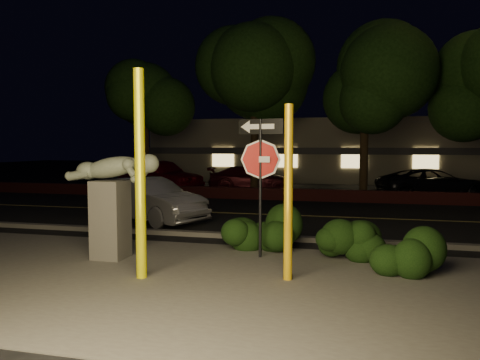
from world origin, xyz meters
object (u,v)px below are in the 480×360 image
sculpture (112,194)px  parked_car_darkred (250,179)px  silver_sedan (147,200)px  yellow_pole_left (140,175)px  parked_car_dark (433,184)px  yellow_pole_right (288,193)px  parked_car_red (160,175)px  signpost (260,160)px

sculpture → parked_car_darkred: size_ratio=0.50×
parked_car_darkred → silver_sedan: bearing=163.1°
yellow_pole_left → sculpture: (-1.22, 1.17, -0.49)m
sculpture → parked_car_darkred: bearing=91.8°
parked_car_darkred → parked_car_dark: (8.56, -1.56, 0.03)m
yellow_pole_left → yellow_pole_right: 2.58m
parked_car_red → yellow_pole_right: bearing=-125.2°
silver_sedan → parked_car_red: bearing=46.4°
signpost → sculpture: 3.13m
sculpture → parked_car_red: size_ratio=0.44×
yellow_pole_left → silver_sedan: size_ratio=0.89×
yellow_pole_right → parked_car_darkred: size_ratio=0.70×
yellow_pole_left → parked_car_red: bearing=112.6°
yellow_pole_right → parked_car_red: bearing=121.4°
yellow_pole_left → parked_car_red: yellow_pole_left is taller
yellow_pole_left → yellow_pole_right: bearing=11.5°
signpost → parked_car_red: size_ratio=0.58×
yellow_pole_right → silver_sedan: (-5.10, 5.19, -0.85)m
sculpture → silver_sedan: (-1.37, 4.53, -0.66)m
signpost → parked_car_darkred: bearing=114.4°
yellow_pole_left → sculpture: size_ratio=1.68×
signpost → silver_sedan: bearing=150.1°
yellow_pole_left → parked_car_dark: bearing=64.4°
silver_sedan → parked_car_red: (-3.48, 8.88, 0.16)m
silver_sedan → parked_car_red: parked_car_red is taller
yellow_pole_right → signpost: (-0.79, 1.48, 0.53)m
sculpture → silver_sedan: bearing=106.8°
signpost → sculpture: (-2.94, -0.82, -0.71)m
sculpture → signpost: bearing=15.7°
yellow_pole_left → parked_car_darkred: yellow_pole_left is taller
parked_car_red → parked_car_dark: bearing=-67.2°
silver_sedan → parked_car_dark: 12.88m
parked_car_darkred → sculpture: bearing=170.0°
sculpture → silver_sedan: size_ratio=0.53×
yellow_pole_right → parked_car_red: yellow_pole_right is taller
parked_car_darkred → signpost: bearing=-178.2°
yellow_pole_right → signpost: 1.76m
yellow_pole_left → silver_sedan: (-2.58, 5.70, -1.15)m
parked_car_red → signpost: bearing=-124.8°
yellow_pole_left → sculpture: 1.76m
parked_car_dark → sculpture: bearing=131.2°
silver_sedan → parked_car_dark: (9.48, 8.72, -0.02)m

